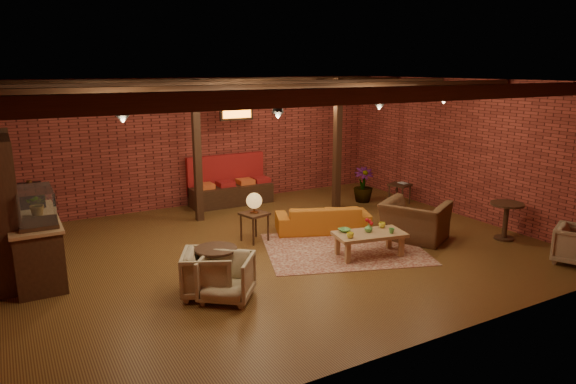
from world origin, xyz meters
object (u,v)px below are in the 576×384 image
side_table_lamp (254,205)px  round_table_left (216,261)px  armchair_right (415,214)px  side_table_book (400,185)px  sofa (323,218)px  armchair_a (209,271)px  round_table_right (506,215)px  armchair_b (226,275)px  coffee_table (369,235)px  plant_tall (364,150)px

side_table_lamp → round_table_left: side_table_lamp is taller
armchair_right → side_table_book: bearing=-63.2°
sofa → side_table_lamp: size_ratio=1.97×
armchair_a → round_table_right: size_ratio=1.03×
round_table_right → armchair_a: bearing=175.7°
side_table_lamp → armchair_right: bearing=-27.8°
armchair_b → side_table_lamp: bearing=94.0°
armchair_a → armchair_b: (0.17, -0.29, -0.01)m
round_table_left → armchair_b: bearing=-90.9°
side_table_lamp → armchair_right: size_ratio=0.82×
coffee_table → round_table_left: 3.03m
sofa → round_table_left: (-3.09, -1.67, 0.18)m
coffee_table → side_table_book: bearing=40.6°
round_table_right → armchair_right: bearing=151.3°
round_table_left → side_table_book: 6.60m
coffee_table → round_table_right: 3.09m
armchair_right → plant_tall: bearing=-45.9°
round_table_left → armchair_b: armchair_b is taller
sofa → coffee_table: 1.66m
side_table_lamp → plant_tall: bearing=20.6°
side_table_lamp → round_table_left: 2.40m
coffee_table → side_table_lamp: bearing=129.7°
armchair_right → plant_tall: (0.96, 2.97, 0.82)m
coffee_table → round_table_right: size_ratio=1.84×
plant_tall → round_table_right: bearing=-80.0°
side_table_lamp → plant_tall: size_ratio=0.37×
side_table_book → round_table_right: (-0.00, -3.21, 0.02)m
armchair_right → side_table_book: armchair_right is taller
coffee_table → side_table_book: coffee_table is taller
plant_tall → sofa: bearing=-145.3°
armchair_a → side_table_book: size_ratio=1.31×
armchair_a → armchair_right: size_ratio=0.64×
armchair_a → plant_tall: plant_tall is taller
round_table_right → side_table_lamp: bearing=151.9°
armchair_right → side_table_book: 2.84m
side_table_lamp → armchair_right: armchair_right is taller
round_table_left → armchair_a: bearing=-144.3°
armchair_right → plant_tall: plant_tall is taller
coffee_table → round_table_left: (-3.03, -0.01, 0.07)m
round_table_left → armchair_right: armchair_right is taller
coffee_table → side_table_book: (3.03, 2.59, 0.09)m
coffee_table → round_table_right: round_table_right is taller
armchair_b → round_table_right: bearing=36.9°
side_table_book → round_table_left: bearing=-156.7°
side_table_lamp → round_table_left: (-1.54, -1.82, -0.30)m
round_table_left → plant_tall: (5.38, 3.26, 0.89)m
armchair_right → coffee_table: bearing=73.3°
side_table_lamp → armchair_b: size_ratio=1.30×
side_table_book → side_table_lamp: bearing=-170.1°
side_table_book → plant_tall: bearing=136.2°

